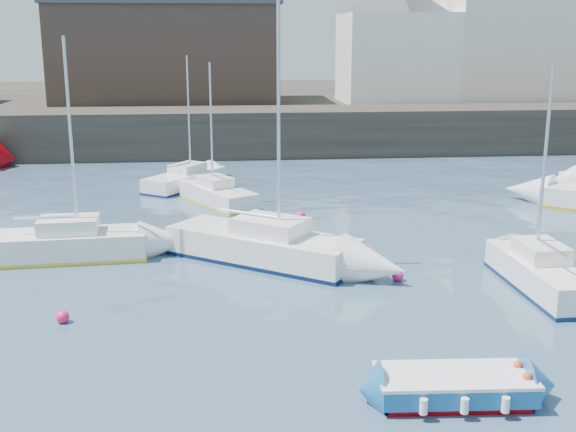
{
  "coord_description": "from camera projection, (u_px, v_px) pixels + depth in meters",
  "views": [
    {
      "loc": [
        -2.42,
        -12.8,
        7.8
      ],
      "look_at": [
        0.0,
        12.0,
        1.5
      ],
      "focal_mm": 45.0,
      "sensor_mm": 36.0,
      "label": 1
    }
  ],
  "objects": [
    {
      "name": "quay_wall",
      "position": [
        254.0,
        132.0,
        47.9
      ],
      "size": [
        90.0,
        5.0,
        3.0
      ],
      "primitive_type": "cube",
      "color": "#28231E",
      "rests_on": "ground"
    },
    {
      "name": "land_strip",
      "position": [
        244.0,
        107.0,
        65.29
      ],
      "size": [
        90.0,
        32.0,
        2.8
      ],
      "primitive_type": "cube",
      "color": "#28231E",
      "rests_on": "ground"
    },
    {
      "name": "bldg_east_a",
      "position": [
        511.0,
        20.0,
        54.74
      ],
      "size": [
        13.36,
        13.36,
        11.8
      ],
      "color": "beige",
      "rests_on": "land_strip"
    },
    {
      "name": "bldg_east_d",
      "position": [
        396.0,
        40.0,
        53.77
      ],
      "size": [
        11.14,
        11.14,
        8.95
      ],
      "color": "white",
      "rests_on": "land_strip"
    },
    {
      "name": "warehouse",
      "position": [
        168.0,
        50.0,
        53.8
      ],
      "size": [
        16.4,
        10.4,
        7.6
      ],
      "color": "#3D2D26",
      "rests_on": "land_strip"
    },
    {
      "name": "blue_dinghy",
      "position": [
        454.0,
        386.0,
        15.7
      ],
      "size": [
        3.48,
        1.9,
        0.65
      ],
      "color": "#930207",
      "rests_on": "ground"
    },
    {
      "name": "sailboat_a",
      "position": [
        63.0,
        244.0,
        25.65
      ],
      "size": [
        6.07,
        2.3,
        7.75
      ],
      "color": "white",
      "rests_on": "ground"
    },
    {
      "name": "sailboat_b",
      "position": [
        263.0,
        245.0,
        25.36
      ],
      "size": [
        6.94,
        5.9,
        8.96
      ],
      "color": "white",
      "rests_on": "ground"
    },
    {
      "name": "sailboat_c",
      "position": [
        542.0,
        273.0,
        22.58
      ],
      "size": [
        1.8,
        5.29,
        6.91
      ],
      "color": "white",
      "rests_on": "ground"
    },
    {
      "name": "sailboat_f",
      "position": [
        218.0,
        194.0,
        34.02
      ],
      "size": [
        3.81,
        5.2,
        6.55
      ],
      "color": "white",
      "rests_on": "ground"
    },
    {
      "name": "sailboat_h",
      "position": [
        185.0,
        179.0,
        37.71
      ],
      "size": [
        4.37,
        5.26,
        6.74
      ],
      "color": "white",
      "rests_on": "ground"
    },
    {
      "name": "buoy_near",
      "position": [
        63.0,
        322.0,
        20.08
      ],
      "size": [
        0.37,
        0.37,
        0.37
      ],
      "primitive_type": "sphere",
      "color": "#FF1A67",
      "rests_on": "ground"
    },
    {
      "name": "buoy_mid",
      "position": [
        398.0,
        281.0,
        23.49
      ],
      "size": [
        0.38,
        0.38,
        0.38
      ],
      "primitive_type": "sphere",
      "color": "#FF1A67",
      "rests_on": "ground"
    },
    {
      "name": "buoy_far",
      "position": [
        301.0,
        219.0,
        31.28
      ],
      "size": [
        0.37,
        0.37,
        0.37
      ],
      "primitive_type": "sphere",
      "color": "#FF1A67",
      "rests_on": "ground"
    }
  ]
}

